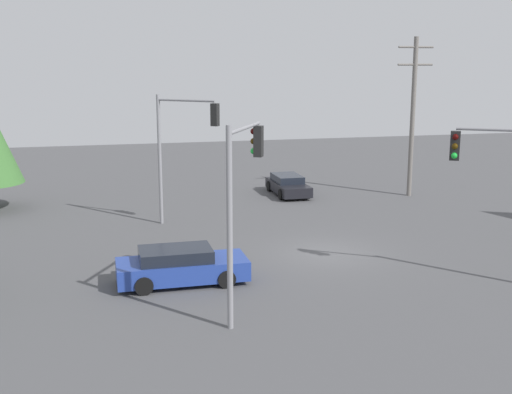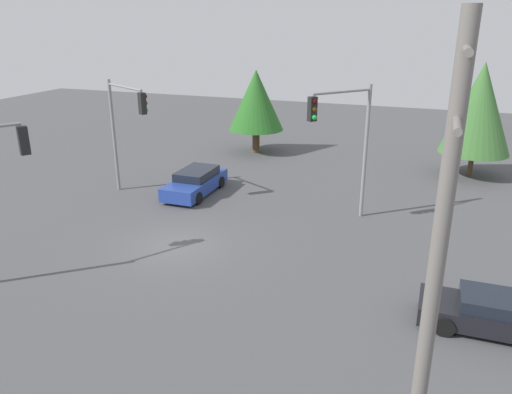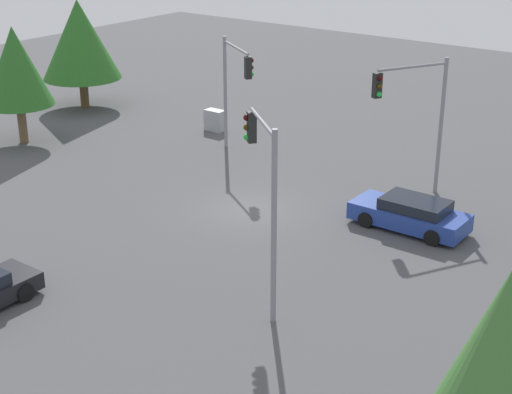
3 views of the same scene
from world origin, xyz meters
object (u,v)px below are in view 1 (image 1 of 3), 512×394
(sedan_dark, at_px, (288,185))
(sedan_blue, at_px, (181,266))
(traffic_signal_cross, at_px, (181,138))
(traffic_signal_aux, at_px, (242,183))

(sedan_dark, bearing_deg, sedan_blue, 59.67)
(traffic_signal_cross, bearing_deg, sedan_blue, -57.68)
(sedan_dark, bearing_deg, traffic_signal_aux, 68.65)
(sedan_blue, xyz_separation_m, traffic_signal_cross, (1.22, 8.38, 3.72))
(sedan_blue, height_order, traffic_signal_aux, traffic_signal_aux)
(traffic_signal_cross, height_order, traffic_signal_aux, traffic_signal_cross)
(sedan_dark, xyz_separation_m, traffic_signal_aux, (-6.93, -17.72, 3.64))
(traffic_signal_cross, relative_size, traffic_signal_aux, 1.04)
(sedan_dark, distance_m, traffic_signal_cross, 10.27)
(sedan_blue, relative_size, traffic_signal_aux, 0.76)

